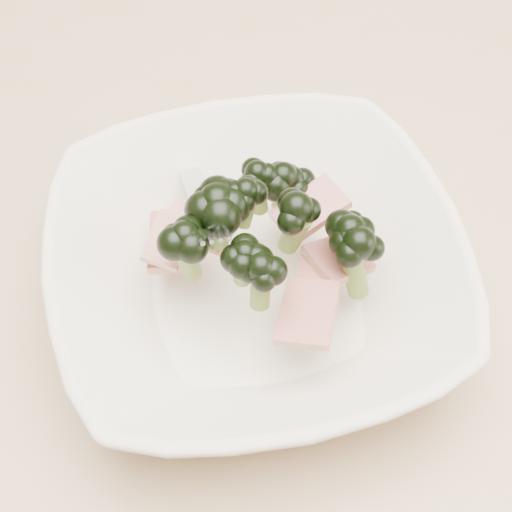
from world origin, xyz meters
name	(u,v)px	position (x,y,z in m)	size (l,w,h in m)	color
ground	(285,508)	(0.00, 0.00, 0.00)	(4.00, 4.00, 0.00)	tan
dining_table	(309,292)	(0.00, 0.00, 0.65)	(1.20, 0.80, 0.75)	tan
broccoli_dish	(257,264)	(-0.05, -0.06, 0.79)	(0.32, 0.32, 0.11)	beige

